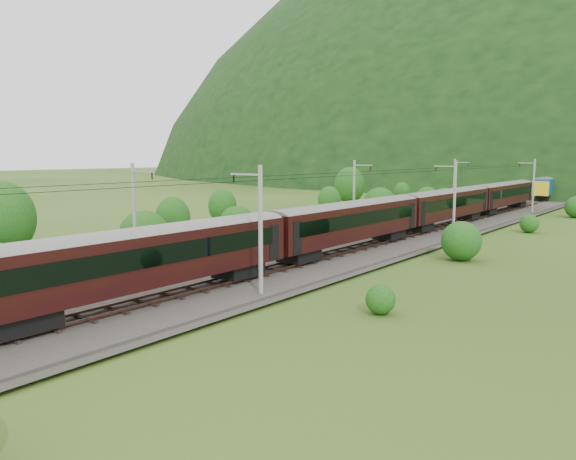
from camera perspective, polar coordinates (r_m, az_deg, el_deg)
The scene contains 14 objects.
ground at distance 39.61m, azimuth -9.66°, elevation -5.46°, with size 600.00×600.00×0.00m, color #2F4816.
railbed at distance 46.79m, azimuth -0.66°, elevation -3.14°, with size 14.00×220.00×0.30m, color #38332D.
track_left at distance 48.25m, azimuth -2.90°, elevation -2.56°, with size 2.40×220.00×0.27m.
track_right at distance 45.34m, azimuth 1.74°, elevation -3.21°, with size 2.40×220.00×0.27m.
catenary_left at distance 67.77m, azimuth 6.78°, elevation 3.86°, with size 2.54×192.28×8.00m.
catenary_right at distance 62.43m, azimuth 16.50°, elevation 3.28°, with size 2.54×192.28×8.00m.
overhead_wires at distance 46.00m, azimuth -0.67°, elevation 5.39°, with size 4.83×198.00×0.03m.
mountain_ridge at distance 358.44m, azimuth 13.06°, elevation 6.01°, with size 336.00×280.00×132.00m, color black.
train at distance 60.22m, azimuth 11.75°, elevation 2.35°, with size 2.98×141.23×5.17m.
hazard_post_near at distance 96.49m, azimuth 19.93°, elevation 2.47°, with size 0.15×0.15×1.37m, color red.
hazard_post_far at distance 68.99m, azimuth 13.42°, elevation 0.82°, with size 0.14×0.14×1.33m, color red.
signal at distance 77.65m, azimuth 12.95°, elevation 2.16°, with size 0.27×0.27×2.48m.
vegetation_left at distance 58.79m, azimuth -10.00°, elevation 1.49°, with size 13.26×142.80×7.03m.
vegetation_right at distance 36.41m, azimuth 9.83°, elevation -4.33°, with size 4.87×103.10×3.07m.
Camera 1 is at (28.37, -26.17, 8.89)m, focal length 35.00 mm.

